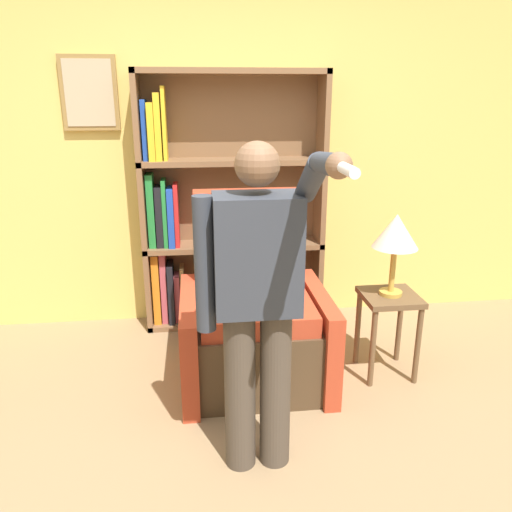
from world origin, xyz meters
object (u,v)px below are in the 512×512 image
side_table (389,312)px  table_lamp (396,234)px  bookcase (214,209)px  armchair (253,322)px  person_standing (258,298)px

side_table → table_lamp: table_lamp is taller
bookcase → table_lamp: bearing=-40.9°
table_lamp → bookcase: bearing=139.1°
armchair → person_standing: 1.00m
armchair → side_table: size_ratio=2.12×
bookcase → person_standing: (0.12, -1.69, -0.04)m
person_standing → table_lamp: 1.21m
side_table → bookcase: bearing=139.1°
bookcase → armchair: (0.20, -0.84, -0.57)m
armchair → table_lamp: armchair is taller
person_standing → table_lamp: bearing=38.6°
person_standing → bookcase: bearing=94.2°
bookcase → table_lamp: 1.42m
person_standing → side_table: person_standing is taller
side_table → person_standing: bearing=-141.4°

